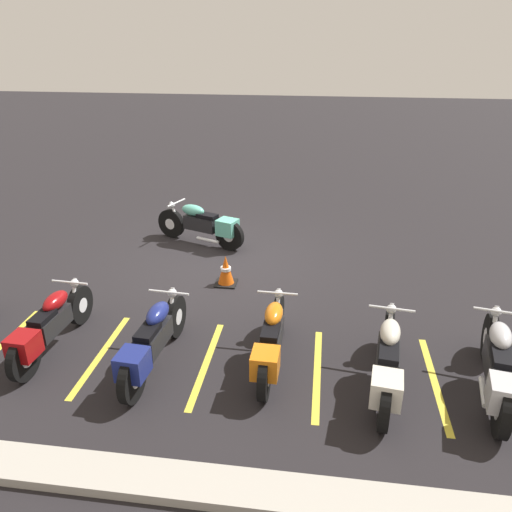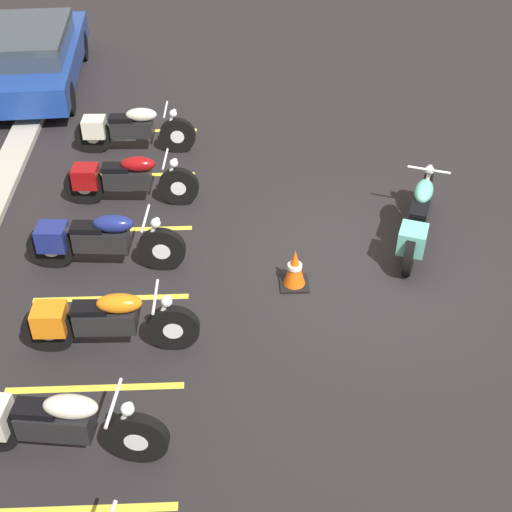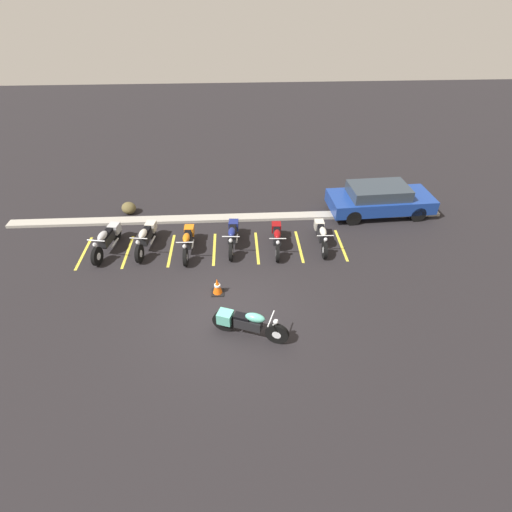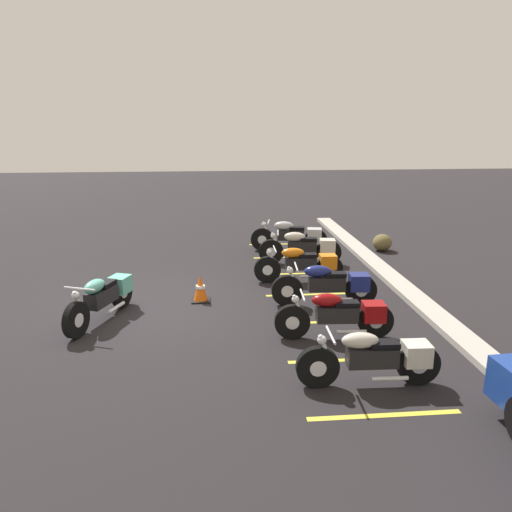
{
  "view_description": "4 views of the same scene",
  "coord_description": "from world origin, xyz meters",
  "views": [
    {
      "loc": [
        -2.05,
        9.42,
        4.41
      ],
      "look_at": [
        -1.02,
        1.96,
        1.02
      ],
      "focal_mm": 35.0,
      "sensor_mm": 36.0,
      "label": 1
    },
    {
      "loc": [
        -7.89,
        1.93,
        6.34
      ],
      "look_at": [
        -0.6,
        1.62,
        0.73
      ],
      "focal_mm": 50.0,
      "sensor_mm": 36.0,
      "label": 2
    },
    {
      "loc": [
        0.38,
        -8.77,
        8.63
      ],
      "look_at": [
        0.96,
        1.67,
        1.0
      ],
      "focal_mm": 28.0,
      "sensor_mm": 36.0,
      "label": 3
    },
    {
      "loc": [
        9.99,
        1.34,
        3.78
      ],
      "look_at": [
        -0.44,
        2.3,
        0.95
      ],
      "focal_mm": 35.0,
      "sensor_mm": 36.0,
      "label": 4
    }
  ],
  "objects": [
    {
      "name": "parked_bike_4",
      "position": [
        1.84,
        3.61,
        0.45
      ],
      "size": [
        0.6,
        2.15,
        0.84
      ],
      "rotation": [
        0.0,
        0.0,
        -1.63
      ],
      "color": "black",
      "rests_on": "ground"
    },
    {
      "name": "parked_bike_0",
      "position": [
        -4.42,
        3.78,
        0.48
      ],
      "size": [
        0.79,
        2.29,
        0.91
      ],
      "rotation": [
        0.0,
        0.0,
        -1.75
      ],
      "color": "black",
      "rests_on": "ground"
    },
    {
      "name": "motorcycle_teal_featured",
      "position": [
        0.54,
        -0.79,
        0.47
      ],
      "size": [
        2.16,
        1.03,
        0.89
      ],
      "rotation": [
        0.0,
        0.0,
        -0.36
      ],
      "color": "black",
      "rests_on": "ground"
    },
    {
      "name": "concrete_curb",
      "position": [
        0.0,
        5.75,
        0.06
      ],
      "size": [
        18.0,
        0.5,
        0.12
      ],
      "primitive_type": "cube",
      "color": "#A8A399",
      "rests_on": "ground"
    },
    {
      "name": "stall_line_6",
      "position": [
        4.32,
        3.58,
        0.0
      ],
      "size": [
        0.1,
        2.1,
        0.0
      ],
      "primitive_type": "cube",
      "color": "gold",
      "rests_on": "ground"
    },
    {
      "name": "stall_line_5",
      "position": [
        2.71,
        3.58,
        0.0
      ],
      "size": [
        0.1,
        2.1,
        0.0
      ],
      "primitive_type": "cube",
      "color": "gold",
      "rests_on": "ground"
    },
    {
      "name": "parked_bike_1",
      "position": [
        -3.02,
        3.86,
        0.47
      ],
      "size": [
        0.7,
        2.25,
        0.89
      ],
      "rotation": [
        0.0,
        0.0,
        -1.7
      ],
      "color": "black",
      "rests_on": "ground"
    },
    {
      "name": "landscape_rock_0",
      "position": [
        -4.23,
        6.48,
        0.25
      ],
      "size": [
        0.82,
        0.81,
        0.51
      ],
      "primitive_type": "ellipsoid",
      "rotation": [
        0.0,
        0.0,
        1.02
      ],
      "color": "brown",
      "rests_on": "ground"
    },
    {
      "name": "stall_line_0",
      "position": [
        -5.35,
        3.58,
        0.0
      ],
      "size": [
        0.1,
        2.1,
        0.0
      ],
      "primitive_type": "cube",
      "color": "gold",
      "rests_on": "ground"
    },
    {
      "name": "stall_line_3",
      "position": [
        -0.51,
        3.58,
        0.0
      ],
      "size": [
        0.1,
        2.1,
        0.0
      ],
      "primitive_type": "cube",
      "color": "gold",
      "rests_on": "ground"
    },
    {
      "name": "parked_bike_3",
      "position": [
        0.19,
        3.8,
        0.47
      ],
      "size": [
        0.63,
        2.24,
        0.88
      ],
      "rotation": [
        0.0,
        0.0,
        -1.65
      ],
      "color": "black",
      "rests_on": "ground"
    },
    {
      "name": "parked_bike_5",
      "position": [
        3.54,
        3.7,
        0.45
      ],
      "size": [
        0.6,
        2.15,
        0.84
      ],
      "rotation": [
        0.0,
        0.0,
        -1.6
      ],
      "color": "black",
      "rests_on": "ground"
    },
    {
      "name": "stall_line_2",
      "position": [
        -2.12,
        3.58,
        0.0
      ],
      "size": [
        0.1,
        2.1,
        0.0
      ],
      "primitive_type": "cube",
      "color": "gold",
      "rests_on": "ground"
    },
    {
      "name": "stall_line_4",
      "position": [
        1.1,
        3.58,
        0.0
      ],
      "size": [
        0.1,
        2.1,
        0.0
      ],
      "primitive_type": "cube",
      "color": "gold",
      "rests_on": "ground"
    },
    {
      "name": "stall_line_1",
      "position": [
        -3.74,
        3.58,
        0.0
      ],
      "size": [
        0.1,
        2.1,
        0.0
      ],
      "primitive_type": "cube",
      "color": "gold",
      "rests_on": "ground"
    },
    {
      "name": "parked_bike_2",
      "position": [
        -1.46,
        3.54,
        0.45
      ],
      "size": [
        0.61,
        2.17,
        0.85
      ],
      "rotation": [
        0.0,
        0.0,
        -1.59
      ],
      "color": "black",
      "rests_on": "ground"
    },
    {
      "name": "ground",
      "position": [
        0.0,
        0.0,
        0.0
      ],
      "size": [
        60.0,
        60.0,
        0.0
      ],
      "primitive_type": "plane",
      "color": "black"
    },
    {
      "name": "traffic_cone",
      "position": [
        -0.32,
        1.08,
        0.27
      ],
      "size": [
        0.4,
        0.4,
        0.59
      ],
      "color": "black",
      "rests_on": "ground"
    }
  ]
}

